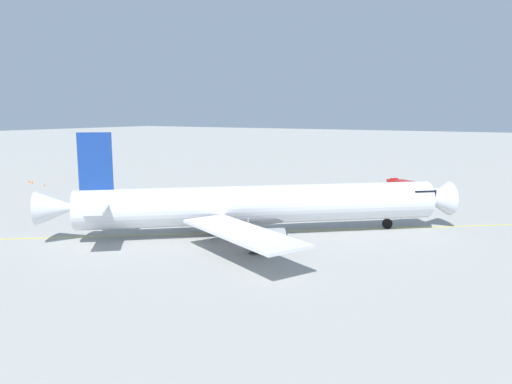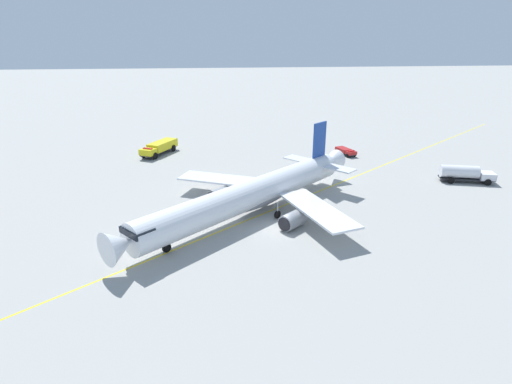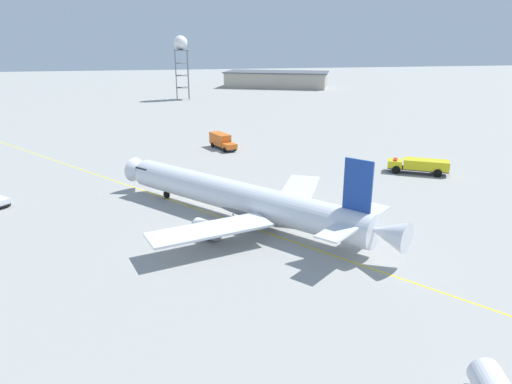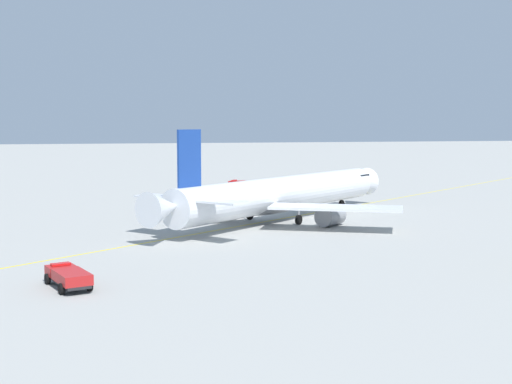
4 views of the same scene
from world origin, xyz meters
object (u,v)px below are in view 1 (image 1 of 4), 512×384
object	(u,v)px
baggage_truck_truck	(86,173)
safety_cone_near	(44,185)
ops_pickup_truck	(402,183)
pushback_tug_truck	(439,192)
safety_cone_far	(29,181)
airliner_main	(256,206)
safety_cone_mid	(32,182)

from	to	relation	value
baggage_truck_truck	safety_cone_near	bearing A→B (deg)	-44.65
ops_pickup_truck	pushback_tug_truck	world-z (taller)	ops_pickup_truck
pushback_tug_truck	safety_cone_far	distance (m)	69.69
airliner_main	safety_cone_mid	size ratio (longest dim) A/B	63.43
safety_cone_near	ops_pickup_truck	bearing A→B (deg)	119.23
safety_cone_near	baggage_truck_truck	bearing A→B (deg)	-160.55
baggage_truck_truck	safety_cone_mid	world-z (taller)	baggage_truck_truck
ops_pickup_truck	safety_cone_far	world-z (taller)	ops_pickup_truck
safety_cone_near	pushback_tug_truck	bearing A→B (deg)	110.59
ops_pickup_truck	safety_cone_mid	size ratio (longest dim) A/B	9.85
safety_cone_near	safety_cone_mid	bearing A→B (deg)	-101.54
baggage_truck_truck	safety_cone_near	world-z (taller)	baggage_truck_truck
safety_cone_mid	safety_cone_far	xyz separation A→B (m)	(-0.26, -1.26, 0.00)
pushback_tug_truck	baggage_truck_truck	bearing A→B (deg)	143.73
safety_cone_far	pushback_tug_truck	bearing A→B (deg)	107.96
airliner_main	baggage_truck_truck	bearing A→B (deg)	115.71
baggage_truck_truck	safety_cone_far	size ratio (longest dim) A/B	8.37
pushback_tug_truck	safety_cone_mid	distance (m)	68.58
airliner_main	ops_pickup_truck	xyz separation A→B (m)	(-40.02, 4.56, -2.12)
airliner_main	safety_cone_near	size ratio (longest dim) A/B	63.43
ops_pickup_truck	safety_cone_near	bearing A→B (deg)	60.02
airliner_main	ops_pickup_truck	size ratio (longest dim) A/B	6.44
baggage_truck_truck	pushback_tug_truck	size ratio (longest dim) A/B	0.95
airliner_main	baggage_truck_truck	world-z (taller)	airliner_main
baggage_truck_truck	safety_cone_far	xyz separation A→B (m)	(11.65, -1.35, -0.44)
safety_cone_near	safety_cone_far	size ratio (longest dim) A/B	1.00
pushback_tug_truck	safety_cone_near	bearing A→B (deg)	155.71
baggage_truck_truck	ops_pickup_truck	bearing A→B (deg)	42.19
safety_cone_near	safety_cone_far	world-z (taller)	same
pushback_tug_truck	safety_cone_far	xyz separation A→B (m)	(21.49, -66.30, -0.53)
airliner_main	safety_cone_far	distance (m)	55.67
baggage_truck_truck	safety_cone_mid	xyz separation A→B (m)	(11.91, -0.09, -0.44)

